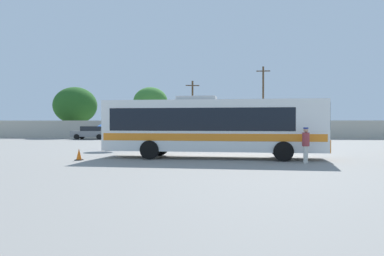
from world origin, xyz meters
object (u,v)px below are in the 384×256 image
object	(u,v)px
coach_bus_white_orange	(211,125)
parked_car_third_maroon	(200,133)
utility_pole_far	(193,108)
traffic_cone_on_apron	(79,154)
parked_car_leftmost_grey	(91,132)
attendant_by_bus_door	(306,143)
roadside_tree_left	(75,105)
roadside_tree_midleft	(151,102)
parked_car_second_silver	(143,133)
utility_pole_near	(263,101)
parked_car_rightmost_silver	(261,133)
vendor_umbrella_near_gate_blue	(111,123)

from	to	relation	value
coach_bus_white_orange	parked_car_third_maroon	world-z (taller)	coach_bus_white_orange
coach_bus_white_orange	utility_pole_far	size ratio (longest dim) A/B	1.66
utility_pole_far	traffic_cone_on_apron	world-z (taller)	utility_pole_far
parked_car_leftmost_grey	utility_pole_far	bearing A→B (deg)	27.24
attendant_by_bus_door	roadside_tree_left	bearing A→B (deg)	127.55
coach_bus_white_orange	roadside_tree_midleft	xyz separation A→B (m)	(-9.42, 31.36, 3.02)
parked_car_second_silver	parked_car_third_maroon	size ratio (longest dim) A/B	1.14
attendant_by_bus_door	utility_pole_near	bearing A→B (deg)	87.74
parked_car_third_maroon	utility_pole_far	world-z (taller)	utility_pole_far
parked_car_leftmost_grey	coach_bus_white_orange	bearing A→B (deg)	-56.44
parked_car_rightmost_silver	traffic_cone_on_apron	distance (m)	26.00
parked_car_third_maroon	parked_car_rightmost_silver	size ratio (longest dim) A/B	0.92
parked_car_leftmost_grey	parked_car_third_maroon	bearing A→B (deg)	-1.97
parked_car_rightmost_silver	parked_car_second_silver	bearing A→B (deg)	179.23
utility_pole_far	coach_bus_white_orange	bearing A→B (deg)	-83.47
parked_car_leftmost_grey	utility_pole_near	world-z (taller)	utility_pole_near
coach_bus_white_orange	parked_car_third_maroon	size ratio (longest dim) A/B	3.05
parked_car_rightmost_silver	utility_pole_near	xyz separation A→B (m)	(1.03, 7.67, 4.04)
vendor_umbrella_near_gate_blue	traffic_cone_on_apron	distance (m)	7.10
parked_car_third_maroon	roadside_tree_left	distance (m)	19.31
coach_bus_white_orange	attendant_by_bus_door	distance (m)	5.39
utility_pole_near	utility_pole_far	distance (m)	9.33
parked_car_third_maroon	traffic_cone_on_apron	xyz separation A→B (m)	(-5.03, -23.71, -0.50)
parked_car_third_maroon	utility_pole_near	size ratio (longest dim) A/B	0.43
parked_car_third_maroon	traffic_cone_on_apron	world-z (taller)	parked_car_third_maroon
attendant_by_bus_door	utility_pole_near	distance (m)	31.60
parked_car_second_silver	roadside_tree_midleft	world-z (taller)	roadside_tree_midleft
parked_car_third_maroon	utility_pole_far	bearing A→B (deg)	101.54
parked_car_second_silver	utility_pole_far	bearing A→B (deg)	53.09
parked_car_third_maroon	roadside_tree_midleft	distance (m)	12.69
coach_bus_white_orange	vendor_umbrella_near_gate_blue	size ratio (longest dim) A/B	5.45
vendor_umbrella_near_gate_blue	parked_car_rightmost_silver	xyz separation A→B (m)	(12.26, 16.18, -1.13)
attendant_by_bus_door	parked_car_rightmost_silver	distance (m)	23.67
parked_car_third_maroon	traffic_cone_on_apron	distance (m)	24.24
vendor_umbrella_near_gate_blue	utility_pole_far	bearing A→B (deg)	80.15
parked_car_third_maroon	roadside_tree_midleft	world-z (taller)	roadside_tree_midleft
roadside_tree_left	roadside_tree_midleft	size ratio (longest dim) A/B	0.99
attendant_by_bus_door	parked_car_rightmost_silver	world-z (taller)	attendant_by_bus_door
vendor_umbrella_near_gate_blue	roadside_tree_midleft	world-z (taller)	roadside_tree_midleft
parked_car_leftmost_grey	utility_pole_near	distance (m)	22.26
parked_car_second_silver	roadside_tree_midleft	bearing A→B (deg)	95.88
vendor_umbrella_near_gate_blue	utility_pole_near	world-z (taller)	utility_pole_near
parked_car_second_silver	traffic_cone_on_apron	xyz separation A→B (m)	(1.43, -23.26, -0.47)
roadside_tree_left	parked_car_second_silver	bearing A→B (deg)	-34.82
parked_car_leftmost_grey	attendant_by_bus_door	bearing A→B (deg)	-51.56
parked_car_second_silver	roadside_tree_midleft	size ratio (longest dim) A/B	0.67
attendant_by_bus_door	vendor_umbrella_near_gate_blue	bearing A→B (deg)	148.13
attendant_by_bus_door	parked_car_leftmost_grey	size ratio (longest dim) A/B	0.41
parked_car_second_silver	utility_pole_near	distance (m)	16.75
roadside_tree_left	roadside_tree_midleft	xyz separation A→B (m)	(10.07, 2.14, 0.57)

